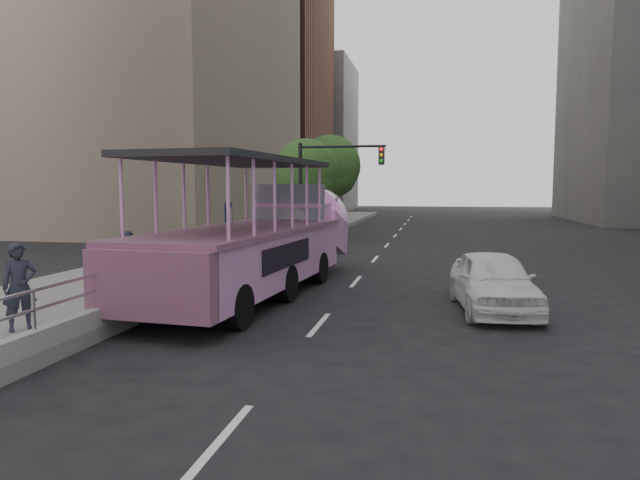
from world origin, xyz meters
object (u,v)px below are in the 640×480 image
(traffic_signal, at_px, (325,179))
(street_tree_far, at_px, (331,168))
(parking_sign, at_px, (229,232))
(street_tree_near, at_px, (308,174))
(pedestrian_near, at_px, (20,287))
(duck_boat, at_px, (261,243))
(pedestrian_far, at_px, (127,258))
(car, at_px, (493,281))

(traffic_signal, height_order, street_tree_far, street_tree_far)
(parking_sign, distance_m, street_tree_near, 13.11)
(pedestrian_near, bearing_deg, traffic_signal, 33.47)
(pedestrian_near, bearing_deg, duck_boat, 18.74)
(pedestrian_near, relative_size, pedestrian_far, 1.10)
(pedestrian_near, distance_m, street_tree_near, 20.94)
(car, bearing_deg, pedestrian_near, -157.27)
(pedestrian_far, xyz_separation_m, traffic_signal, (3.32, 12.22, 2.42))
(pedestrian_near, bearing_deg, street_tree_near, 39.27)
(pedestrian_near, xyz_separation_m, pedestrian_far, (-0.67, 5.09, -0.08))
(pedestrian_near, distance_m, pedestrian_far, 5.14)
(car, xyz_separation_m, pedestrian_far, (-9.99, -0.01, 0.33))
(pedestrian_far, distance_m, street_tree_near, 15.98)
(duck_boat, relative_size, pedestrian_near, 6.89)
(parking_sign, xyz_separation_m, street_tree_near, (-0.30, 12.93, 2.17))
(duck_boat, distance_m, pedestrian_far, 3.83)
(duck_boat, distance_m, traffic_signal, 10.95)
(parking_sign, distance_m, traffic_signal, 9.76)
(duck_boat, xyz_separation_m, pedestrian_near, (-2.84, -6.56, -0.28))
(pedestrian_far, bearing_deg, duck_boat, -69.16)
(duck_boat, distance_m, car, 6.67)
(pedestrian_near, relative_size, parking_sign, 0.66)
(parking_sign, relative_size, street_tree_far, 0.40)
(duck_boat, xyz_separation_m, traffic_signal, (-0.19, 10.75, 2.06))
(duck_boat, xyz_separation_m, parking_sign, (-1.49, 1.26, 0.21))
(street_tree_far, bearing_deg, pedestrian_near, -92.68)
(duck_boat, relative_size, street_tree_near, 2.07)
(pedestrian_far, relative_size, street_tree_near, 0.27)
(duck_boat, height_order, car, duck_boat)
(traffic_signal, bearing_deg, parking_sign, -97.75)
(pedestrian_near, xyz_separation_m, parking_sign, (1.36, 7.81, 0.48))
(pedestrian_far, relative_size, street_tree_far, 0.24)
(pedestrian_near, height_order, street_tree_far, street_tree_far)
(car, height_order, parking_sign, parking_sign)
(street_tree_near, xyz_separation_m, street_tree_far, (0.20, 6.00, 0.49))
(pedestrian_near, xyz_separation_m, traffic_signal, (2.65, 17.31, 2.34))
(parking_sign, xyz_separation_m, traffic_signal, (1.29, 9.50, 1.85))
(traffic_signal, height_order, street_tree_near, street_tree_near)
(car, relative_size, pedestrian_far, 2.81)
(car, height_order, pedestrian_far, pedestrian_far)
(pedestrian_near, bearing_deg, parking_sign, 32.33)
(car, bearing_deg, street_tree_far, 104.48)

